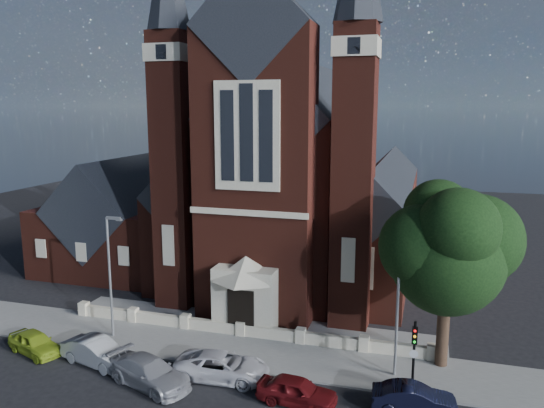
{
  "coord_description": "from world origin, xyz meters",
  "views": [
    {
      "loc": [
        11.25,
        -24.18,
        14.89
      ],
      "look_at": [
        0.47,
        12.0,
        7.9
      ],
      "focal_mm": 35.0,
      "sensor_mm": 36.0,
      "label": 1
    }
  ],
  "objects_px": {
    "traffic_signal": "(414,348)",
    "car_lime_van": "(35,343)",
    "parish_hall": "(121,225)",
    "street_lamp_right": "(400,299)",
    "car_silver_a": "(97,352)",
    "church": "(301,180)",
    "car_white_suv": "(222,366)",
    "street_tree": "(450,252)",
    "car_navy": "(414,399)",
    "street_lamp_left": "(111,270)",
    "car_dark_red": "(297,391)",
    "car_silver_b": "(149,372)"
  },
  "relations": [
    {
      "from": "street_tree",
      "to": "car_silver_b",
      "type": "distance_m",
      "value": 17.68
    },
    {
      "from": "street_lamp_left",
      "to": "car_lime_van",
      "type": "height_order",
      "value": "street_lamp_left"
    },
    {
      "from": "car_lime_van",
      "to": "car_dark_red",
      "type": "bearing_deg",
      "value": -73.26
    },
    {
      "from": "street_lamp_left",
      "to": "car_silver_a",
      "type": "height_order",
      "value": "street_lamp_left"
    },
    {
      "from": "traffic_signal",
      "to": "car_lime_van",
      "type": "bearing_deg",
      "value": -175.34
    },
    {
      "from": "street_tree",
      "to": "car_lime_van",
      "type": "xyz_separation_m",
      "value": [
        -23.83,
        -5.1,
        -6.27
      ]
    },
    {
      "from": "street_tree",
      "to": "car_lime_van",
      "type": "height_order",
      "value": "street_tree"
    },
    {
      "from": "street_tree",
      "to": "car_white_suv",
      "type": "bearing_deg",
      "value": -158.4
    },
    {
      "from": "street_lamp_left",
      "to": "car_lime_van",
      "type": "bearing_deg",
      "value": -134.44
    },
    {
      "from": "car_silver_a",
      "to": "car_silver_b",
      "type": "height_order",
      "value": "car_silver_a"
    },
    {
      "from": "car_navy",
      "to": "traffic_signal",
      "type": "bearing_deg",
      "value": -0.8
    },
    {
      "from": "car_silver_a",
      "to": "car_navy",
      "type": "distance_m",
      "value": 17.94
    },
    {
      "from": "street_tree",
      "to": "car_navy",
      "type": "height_order",
      "value": "street_tree"
    },
    {
      "from": "street_lamp_right",
      "to": "car_dark_red",
      "type": "relative_size",
      "value": 1.96
    },
    {
      "from": "church",
      "to": "street_lamp_left",
      "type": "distance_m",
      "value": 20.84
    },
    {
      "from": "car_white_suv",
      "to": "street_tree",
      "type": "bearing_deg",
      "value": -72.21
    },
    {
      "from": "car_lime_van",
      "to": "car_white_suv",
      "type": "distance_m",
      "value": 12.09
    },
    {
      "from": "church",
      "to": "traffic_signal",
      "type": "distance_m",
      "value": 23.94
    },
    {
      "from": "car_white_suv",
      "to": "car_navy",
      "type": "relative_size",
      "value": 1.27
    },
    {
      "from": "parish_hall",
      "to": "street_lamp_right",
      "type": "bearing_deg",
      "value": -28.22
    },
    {
      "from": "street_lamp_left",
      "to": "car_lime_van",
      "type": "relative_size",
      "value": 2.0
    },
    {
      "from": "car_silver_b",
      "to": "car_white_suv",
      "type": "relative_size",
      "value": 0.98
    },
    {
      "from": "car_silver_a",
      "to": "car_navy",
      "type": "relative_size",
      "value": 1.12
    },
    {
      "from": "parish_hall",
      "to": "car_silver_a",
      "type": "relative_size",
      "value": 2.63
    },
    {
      "from": "parish_hall",
      "to": "street_lamp_right",
      "type": "height_order",
      "value": "parish_hall"
    },
    {
      "from": "street_lamp_right",
      "to": "car_silver_b",
      "type": "xyz_separation_m",
      "value": [
        -12.74,
        -4.74,
        -3.85
      ]
    },
    {
      "from": "traffic_signal",
      "to": "car_dark_red",
      "type": "height_order",
      "value": "traffic_signal"
    },
    {
      "from": "street_lamp_right",
      "to": "car_dark_red",
      "type": "height_order",
      "value": "street_lamp_right"
    },
    {
      "from": "car_dark_red",
      "to": "car_navy",
      "type": "height_order",
      "value": "car_dark_red"
    },
    {
      "from": "street_tree",
      "to": "street_lamp_right",
      "type": "height_order",
      "value": "street_tree"
    },
    {
      "from": "car_dark_red",
      "to": "traffic_signal",
      "type": "bearing_deg",
      "value": -60.09
    },
    {
      "from": "street_tree",
      "to": "car_silver_a",
      "type": "height_order",
      "value": "street_tree"
    },
    {
      "from": "church",
      "to": "car_silver_a",
      "type": "distance_m",
      "value": 24.57
    },
    {
      "from": "car_silver_a",
      "to": "car_white_suv",
      "type": "xyz_separation_m",
      "value": [
        7.64,
        0.53,
        -0.03
      ]
    },
    {
      "from": "street_tree",
      "to": "church",
      "type": "bearing_deg",
      "value": 126.17
    },
    {
      "from": "traffic_signal",
      "to": "car_white_suv",
      "type": "distance_m",
      "value": 10.41
    },
    {
      "from": "street_lamp_right",
      "to": "car_silver_a",
      "type": "relative_size",
      "value": 1.74
    },
    {
      "from": "street_lamp_right",
      "to": "car_navy",
      "type": "distance_m",
      "value": 5.19
    },
    {
      "from": "street_lamp_right",
      "to": "car_white_suv",
      "type": "height_order",
      "value": "street_lamp_right"
    },
    {
      "from": "church",
      "to": "car_lime_van",
      "type": "xyz_separation_m",
      "value": [
        -11.23,
        -22.33,
        -7.49
      ]
    },
    {
      "from": "traffic_signal",
      "to": "car_dark_red",
      "type": "xyz_separation_m",
      "value": [
        -5.57,
        -2.64,
        -1.88
      ]
    },
    {
      "from": "street_lamp_right",
      "to": "traffic_signal",
      "type": "xyz_separation_m",
      "value": [
        0.91,
        -1.57,
        -2.02
      ]
    },
    {
      "from": "car_silver_a",
      "to": "street_lamp_left",
      "type": "bearing_deg",
      "value": 31.95
    },
    {
      "from": "car_silver_a",
      "to": "church",
      "type": "bearing_deg",
      "value": -2.75
    },
    {
      "from": "car_navy",
      "to": "parish_hall",
      "type": "bearing_deg",
      "value": 51.83
    },
    {
      "from": "parish_hall",
      "to": "car_white_suv",
      "type": "relative_size",
      "value": 2.32
    },
    {
      "from": "car_white_suv",
      "to": "street_lamp_right",
      "type": "bearing_deg",
      "value": -76.14
    },
    {
      "from": "parish_hall",
      "to": "street_lamp_left",
      "type": "distance_m",
      "value": 16.18
    },
    {
      "from": "traffic_signal",
      "to": "car_dark_red",
      "type": "bearing_deg",
      "value": -154.68
    },
    {
      "from": "street_lamp_right",
      "to": "traffic_signal",
      "type": "relative_size",
      "value": 2.02
    }
  ]
}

